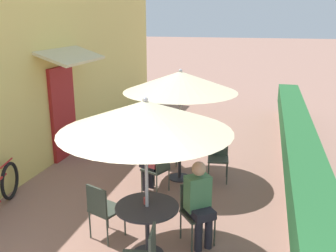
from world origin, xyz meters
TOP-DOWN VIEW (x-y plane):
  - cafe_facade_wall at (-2.54, 5.63)m, footprint 0.98×11.52m
  - planter_hedge at (2.75, 5.66)m, footprint 0.60×10.52m
  - patio_table_near at (0.62, 2.03)m, footprint 0.85×0.85m
  - patio_umbrella_near at (0.62, 2.03)m, footprint 2.18×2.18m
  - cafe_chair_near_left at (1.18, 2.57)m, footprint 0.56×0.56m
  - seated_patron_near_left at (1.24, 2.48)m, footprint 0.50×0.51m
  - cafe_chair_near_right at (-0.11, 2.24)m, footprint 0.52×0.52m
  - coffee_cup_near at (0.59, 2.10)m, footprint 0.07×0.07m
  - patio_table_mid at (0.47, 4.64)m, footprint 0.85×0.85m
  - patio_umbrella_mid at (0.47, 4.64)m, footprint 2.18×2.18m
  - cafe_chair_mid_left at (1.21, 4.81)m, footprint 0.45×0.45m
  - cafe_chair_mid_right at (-0.06, 5.20)m, footprint 0.56×0.56m
  - cafe_chair_mid_back at (0.24, 3.91)m, footprint 0.52×0.52m
  - seated_patron_mid_back at (0.13, 3.95)m, footprint 0.49×0.45m
  - coffee_cup_mid at (0.37, 4.54)m, footprint 0.07×0.07m

SIDE VIEW (x-z plane):
  - cafe_chair_near_left at x=1.18m, z-range 0.08..0.95m
  - cafe_chair_near_right at x=-0.11m, z-range 0.08..0.95m
  - cafe_chair_mid_left at x=1.21m, z-range 0.08..0.95m
  - cafe_chair_mid_right at x=-0.06m, z-range 0.08..0.95m
  - cafe_chair_mid_back at x=0.24m, z-range 0.08..0.95m
  - planter_hedge at x=2.75m, z-range 0.03..1.04m
  - patio_table_near at x=0.62m, z-range 0.19..0.94m
  - patio_table_mid at x=0.47m, z-range 0.19..0.94m
  - seated_patron_near_left at x=1.24m, z-range 0.06..1.31m
  - seated_patron_mid_back at x=0.13m, z-range 0.06..1.31m
  - coffee_cup_near at x=0.59m, z-range 0.75..0.84m
  - coffee_cup_mid at x=0.37m, z-range 0.75..0.84m
  - patio_umbrella_near at x=0.62m, z-range 0.87..3.08m
  - patio_umbrella_mid at x=0.47m, z-range 0.87..3.08m
  - cafe_facade_wall at x=-2.54m, z-range -0.01..4.19m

